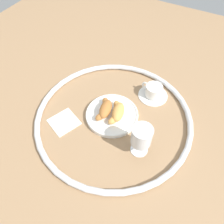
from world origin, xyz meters
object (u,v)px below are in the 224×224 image
Objects in this scene: croissant_small at (105,109)px; juice_glass_left at (142,137)px; folded_napkin at (64,122)px; coffee_cup_near at (153,92)px; croissant_large at (117,112)px; pastry_plate at (112,115)px.

croissant_small is 0.22m from juice_glass_left.
croissant_small is 1.22× the size of folded_napkin.
croissant_large is at bearing 156.03° from coffee_cup_near.
juice_glass_left is at bearing -113.74° from croissant_small.
pastry_plate is 2.06× the size of folded_napkin.
folded_napkin is (-0.12, 0.17, -0.01)m from pastry_plate.
croissant_small is at bearing 99.79° from pastry_plate.
folded_napkin is at bearing 131.46° from croissant_small.
croissant_small reaches higher than coffee_cup_near.
croissant_small is 0.18m from folded_napkin.
coffee_cup_near is at bearing -23.97° from croissant_large.
croissant_large is at bearing -81.18° from pastry_plate.
pastry_plate reaches higher than folded_napkin.
folded_napkin is (-0.12, 0.13, -0.04)m from croissant_small.
juice_glass_left is 0.35m from folded_napkin.
croissant_large is 0.21m from coffee_cup_near.
pastry_plate is 0.21m from folded_napkin.
croissant_small reaches higher than pastry_plate.
coffee_cup_near is 0.42m from folded_napkin.
croissant_large is 0.98× the size of coffee_cup_near.
juice_glass_left reaches higher than coffee_cup_near.
croissant_large and croissant_small have the same top height.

